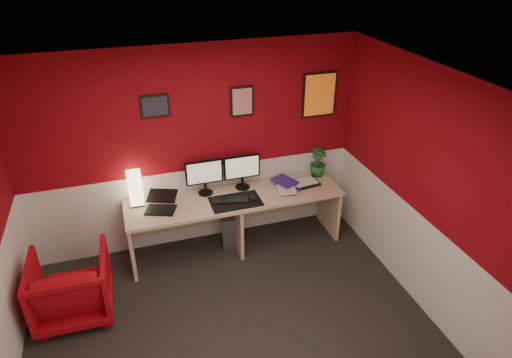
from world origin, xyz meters
name	(u,v)px	position (x,y,z in m)	size (l,w,h in m)	color
ground	(235,336)	(0.00, 0.00, 0.00)	(4.00, 3.50, 0.01)	black
ceiling	(228,93)	(0.00, 0.00, 2.50)	(4.00, 3.50, 0.01)	white
wall_back	(194,150)	(0.00, 1.75, 1.25)	(4.00, 0.01, 2.50)	maroon
wall_right	(430,197)	(2.00, 0.00, 1.25)	(0.01, 3.50, 2.50)	maroon
wainscot_back	(198,204)	(0.00, 1.75, 0.50)	(4.00, 0.01, 1.00)	silver
wainscot_left	(0,352)	(-2.00, 0.00, 0.50)	(0.01, 3.50, 1.00)	silver
wainscot_right	(416,257)	(2.00, 0.00, 0.50)	(0.01, 3.50, 1.00)	silver
desk	(236,222)	(0.40, 1.41, 0.36)	(2.60, 0.65, 0.73)	tan
shoji_lamp	(135,189)	(-0.73, 1.60, 0.93)	(0.16, 0.16, 0.40)	#FFE5B2
laptop	(160,202)	(-0.49, 1.38, 0.84)	(0.33, 0.23, 0.22)	black
monitor_left	(204,172)	(0.08, 1.60, 1.02)	(0.45, 0.06, 0.58)	black
monitor_right	(242,167)	(0.55, 1.60, 1.02)	(0.45, 0.06, 0.58)	black
desk_mat	(236,201)	(0.38, 1.30, 0.73)	(0.60, 0.38, 0.01)	black
keyboard	(230,200)	(0.32, 1.34, 0.74)	(0.42, 0.14, 0.02)	black
mouse	(253,198)	(0.59, 1.29, 0.75)	(0.06, 0.10, 0.03)	black
book_bottom	(278,188)	(0.96, 1.43, 0.74)	(0.23, 0.31, 0.03)	#3A1D87
book_middle	(277,189)	(0.93, 1.38, 0.77)	(0.22, 0.30, 0.02)	silver
book_top	(278,184)	(0.96, 1.43, 0.79)	(0.23, 0.30, 0.03)	#3A1D87
zen_tray	(304,183)	(1.32, 1.44, 0.74)	(0.35, 0.25, 0.03)	black
potted_plant	(318,162)	(1.57, 1.61, 0.92)	(0.21, 0.21, 0.38)	#19591E
pc_tower	(229,226)	(0.35, 1.55, 0.23)	(0.20, 0.45, 0.45)	#99999E
armchair	(72,286)	(-1.50, 0.83, 0.35)	(0.75, 0.78, 0.71)	#AC0811
art_left	(155,106)	(-0.39, 1.74, 1.85)	(0.32, 0.02, 0.26)	black
art_center	(242,101)	(0.60, 1.74, 1.80)	(0.28, 0.02, 0.36)	red
art_right	(319,95)	(1.58, 1.74, 1.78)	(0.44, 0.02, 0.56)	orange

